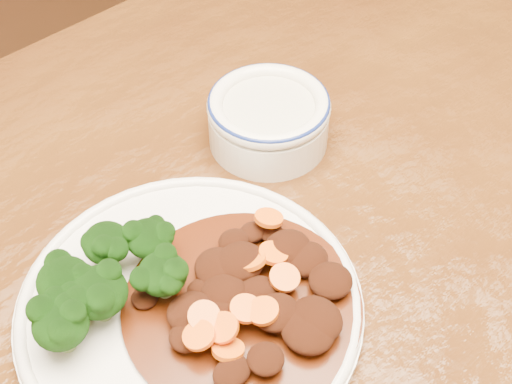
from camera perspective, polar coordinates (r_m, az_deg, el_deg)
dining_table at (r=0.74m, az=2.51°, el=-8.06°), size 1.59×1.05×0.75m
dinner_plate at (r=0.63m, az=-5.30°, el=-9.00°), size 0.30×0.30×0.02m
broccoli_florets at (r=0.61m, az=-12.18°, el=-6.84°), size 0.14×0.10×0.05m
mince_stew at (r=0.61m, az=-0.12°, el=-8.23°), size 0.21×0.21×0.03m
dip_bowl at (r=0.76m, az=1.01°, el=5.98°), size 0.13×0.13×0.06m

